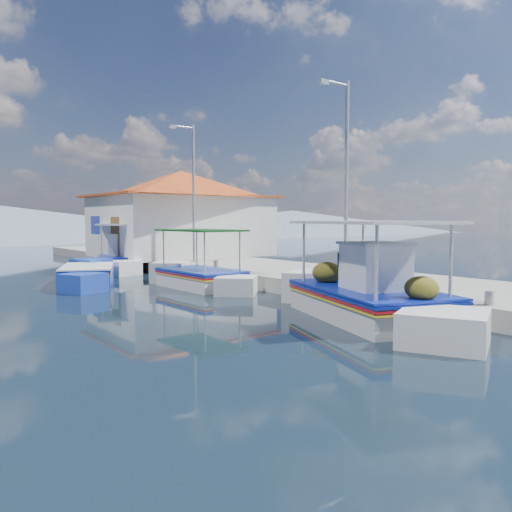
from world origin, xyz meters
TOP-DOWN VIEW (x-y plane):
  - ground at (0.00, 0.00)m, footprint 160.00×160.00m
  - quay at (5.90, 6.00)m, footprint 5.00×44.00m
  - bollards at (3.80, 5.25)m, footprint 0.20×17.20m
  - main_caique at (2.41, -0.67)m, footprint 3.98×7.43m
  - caique_green_canopy at (2.23, 6.63)m, footprint 1.87×6.03m
  - caique_blue_hull at (-0.62, 9.86)m, footprint 3.21×5.37m
  - caique_far at (2.64, 14.53)m, footprint 3.81×6.29m
  - harbor_building at (6.20, 15.00)m, footprint 10.49×10.49m
  - lamp_post_near at (4.51, 2.00)m, footprint 1.21×0.14m
  - lamp_post_far at (4.51, 11.00)m, footprint 1.21×0.14m
  - mountain_ridge at (6.54, 56.00)m, footprint 171.40×96.00m

SIDE VIEW (x-z plane):
  - ground at x=0.00m, z-range 0.00..0.00m
  - quay at x=5.90m, z-range 0.00..0.50m
  - caique_blue_hull at x=-0.62m, z-range -0.24..0.80m
  - caique_green_canopy at x=2.23m, z-range -0.79..1.46m
  - caique_far at x=2.64m, z-range -0.76..1.65m
  - main_caique at x=2.41m, z-range -0.80..1.80m
  - bollards at x=3.80m, z-range 0.50..0.80m
  - mountain_ridge at x=6.54m, z-range -0.71..4.79m
  - harbor_building at x=6.20m, z-range 0.58..4.98m
  - lamp_post_near at x=4.51m, z-range 0.85..6.85m
  - lamp_post_far at x=4.51m, z-range 0.85..6.85m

